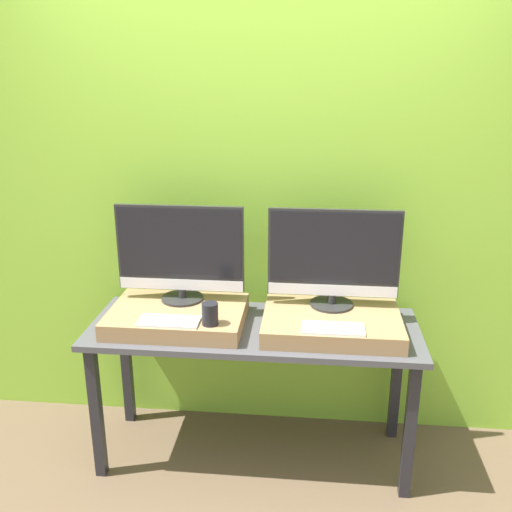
% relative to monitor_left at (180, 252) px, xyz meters
% --- Properties ---
extents(ground_plane, '(12.00, 12.00, 0.00)m').
position_rel_monitor_left_xyz_m(ground_plane, '(0.38, -0.40, -1.07)').
color(ground_plane, brown).
extents(wall_back, '(8.00, 0.04, 2.60)m').
position_rel_monitor_left_xyz_m(wall_back, '(0.38, 0.26, 0.23)').
color(wall_back, '#8CC638').
rests_on(wall_back, ground_plane).
extents(workbench, '(1.61, 0.59, 0.74)m').
position_rel_monitor_left_xyz_m(workbench, '(0.38, -0.10, -0.42)').
color(workbench, '#47474C').
rests_on(workbench, ground_plane).
extents(wooden_riser_left, '(0.65, 0.47, 0.08)m').
position_rel_monitor_left_xyz_m(wooden_riser_left, '(-0.00, -0.12, -0.29)').
color(wooden_riser_left, '#99754C').
rests_on(wooden_riser_left, workbench).
extents(monitor_left, '(0.63, 0.21, 0.49)m').
position_rel_monitor_left_xyz_m(monitor_left, '(0.00, 0.00, 0.00)').
color(monitor_left, '#282828').
rests_on(monitor_left, wooden_riser_left).
extents(keyboard_left, '(0.28, 0.13, 0.01)m').
position_rel_monitor_left_xyz_m(keyboard_left, '(0.00, -0.28, -0.24)').
color(keyboard_left, silver).
rests_on(keyboard_left, wooden_riser_left).
extents(mug, '(0.07, 0.07, 0.10)m').
position_rel_monitor_left_xyz_m(mug, '(0.19, -0.28, -0.20)').
color(mug, black).
rests_on(mug, wooden_riser_left).
extents(wooden_riser_right, '(0.65, 0.47, 0.08)m').
position_rel_monitor_left_xyz_m(wooden_riser_right, '(0.75, -0.12, -0.29)').
color(wooden_riser_right, '#99754C').
rests_on(wooden_riser_right, workbench).
extents(monitor_right, '(0.63, 0.21, 0.49)m').
position_rel_monitor_left_xyz_m(monitor_right, '(0.75, 0.00, 0.00)').
color(monitor_right, '#282828').
rests_on(monitor_right, wooden_riser_right).
extents(keyboard_right, '(0.28, 0.13, 0.01)m').
position_rel_monitor_left_xyz_m(keyboard_right, '(0.75, -0.28, -0.24)').
color(keyboard_right, silver).
rests_on(keyboard_right, wooden_riser_right).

